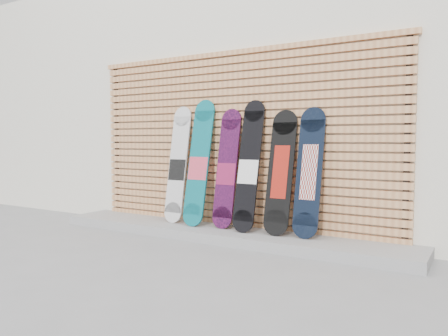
{
  "coord_description": "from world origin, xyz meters",
  "views": [
    {
      "loc": [
        2.56,
        -3.77,
        1.18
      ],
      "look_at": [
        -0.16,
        0.75,
        0.85
      ],
      "focal_mm": 35.0,
      "sensor_mm": 36.0,
      "label": 1
    }
  ],
  "objects_px": {
    "snowboard_2": "(227,169)",
    "snowboard_4": "(281,172)",
    "snowboard_0": "(178,165)",
    "snowboard_5": "(309,172)",
    "snowboard_3": "(249,166)",
    "snowboard_1": "(199,163)"
  },
  "relations": [
    {
      "from": "snowboard_2",
      "to": "snowboard_4",
      "type": "relative_size",
      "value": 1.03
    },
    {
      "from": "snowboard_0",
      "to": "snowboard_5",
      "type": "relative_size",
      "value": 1.05
    },
    {
      "from": "snowboard_1",
      "to": "snowboard_0",
      "type": "bearing_deg",
      "value": 174.67
    },
    {
      "from": "snowboard_0",
      "to": "snowboard_4",
      "type": "relative_size",
      "value": 1.07
    },
    {
      "from": "snowboard_0",
      "to": "snowboard_3",
      "type": "height_order",
      "value": "snowboard_3"
    },
    {
      "from": "snowboard_3",
      "to": "snowboard_4",
      "type": "bearing_deg",
      "value": 2.97
    },
    {
      "from": "snowboard_3",
      "to": "snowboard_4",
      "type": "relative_size",
      "value": 1.09
    },
    {
      "from": "snowboard_0",
      "to": "snowboard_4",
      "type": "height_order",
      "value": "snowboard_0"
    },
    {
      "from": "snowboard_1",
      "to": "snowboard_5",
      "type": "xyz_separation_m",
      "value": [
        1.44,
        0.03,
        -0.06
      ]
    },
    {
      "from": "snowboard_2",
      "to": "snowboard_5",
      "type": "height_order",
      "value": "snowboard_2"
    },
    {
      "from": "snowboard_1",
      "to": "snowboard_3",
      "type": "relative_size",
      "value": 1.02
    },
    {
      "from": "snowboard_2",
      "to": "snowboard_3",
      "type": "bearing_deg",
      "value": -6.44
    },
    {
      "from": "snowboard_1",
      "to": "snowboard_2",
      "type": "relative_size",
      "value": 1.09
    },
    {
      "from": "snowboard_3",
      "to": "snowboard_5",
      "type": "distance_m",
      "value": 0.73
    },
    {
      "from": "snowboard_1",
      "to": "snowboard_4",
      "type": "xyz_separation_m",
      "value": [
        1.11,
        0.02,
        -0.07
      ]
    },
    {
      "from": "snowboard_3",
      "to": "snowboard_5",
      "type": "height_order",
      "value": "snowboard_3"
    },
    {
      "from": "snowboard_1",
      "to": "snowboard_3",
      "type": "xyz_separation_m",
      "value": [
        0.71,
        -0.0,
        -0.02
      ]
    },
    {
      "from": "snowboard_2",
      "to": "snowboard_5",
      "type": "distance_m",
      "value": 1.05
    },
    {
      "from": "snowboard_1",
      "to": "snowboard_4",
      "type": "distance_m",
      "value": 1.11
    },
    {
      "from": "snowboard_2",
      "to": "snowboard_4",
      "type": "height_order",
      "value": "snowboard_2"
    },
    {
      "from": "snowboard_3",
      "to": "snowboard_4",
      "type": "xyz_separation_m",
      "value": [
        0.4,
        0.02,
        -0.05
      ]
    },
    {
      "from": "snowboard_2",
      "to": "snowboard_1",
      "type": "bearing_deg",
      "value": -175.07
    }
  ]
}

